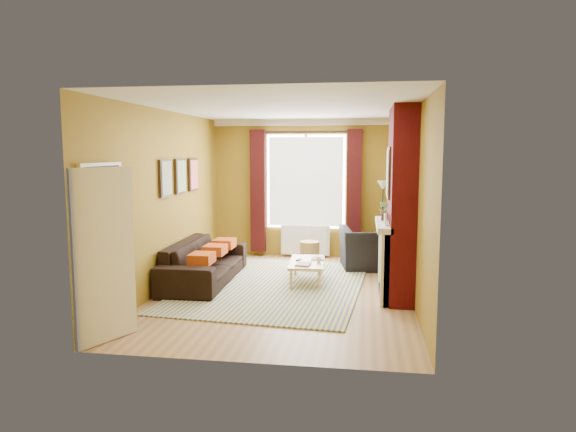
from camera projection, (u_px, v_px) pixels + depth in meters
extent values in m
plane|color=olive|center=(286.00, 291.00, 7.98)|extent=(5.50, 5.50, 0.00)
cube|color=olive|center=(306.00, 189.00, 10.50)|extent=(3.80, 0.02, 2.80)
cube|color=olive|center=(243.00, 228.00, 5.11)|extent=(3.80, 0.02, 2.80)
cube|color=olive|center=(413.00, 204.00, 7.52)|extent=(0.02, 5.50, 2.80)
cube|color=olive|center=(167.00, 200.00, 8.08)|extent=(0.02, 5.50, 2.80)
cube|color=silver|center=(286.00, 108.00, 7.63)|extent=(3.80, 5.50, 0.01)
cube|color=#490A0C|center=(401.00, 203.00, 7.55)|extent=(0.35, 1.40, 2.80)
cube|color=silver|center=(386.00, 260.00, 7.68)|extent=(0.12, 1.30, 1.10)
cube|color=silver|center=(384.00, 225.00, 7.63)|extent=(0.22, 1.40, 0.08)
cube|color=silver|center=(386.00, 270.00, 7.12)|extent=(0.16, 0.14, 1.04)
cube|color=silver|center=(384.00, 254.00, 8.26)|extent=(0.16, 0.14, 1.04)
cube|color=black|center=(388.00, 266.00, 7.69)|extent=(0.06, 0.80, 0.90)
cube|color=black|center=(386.00, 293.00, 7.75)|extent=(0.20, 1.00, 0.06)
cube|color=silver|center=(386.00, 220.00, 7.27)|extent=(0.03, 0.12, 0.16)
cube|color=black|center=(385.00, 218.00, 7.51)|extent=(0.03, 0.10, 0.14)
cylinder|color=black|center=(384.00, 217.00, 7.76)|extent=(0.10, 0.10, 0.12)
cube|color=black|center=(389.00, 173.00, 7.52)|extent=(0.03, 0.60, 0.75)
cube|color=#A37E37|center=(387.00, 173.00, 7.52)|extent=(0.01, 0.52, 0.66)
cube|color=silver|center=(306.00, 122.00, 10.30)|extent=(3.80, 0.08, 0.12)
cube|color=white|center=(306.00, 182.00, 10.45)|extent=(1.60, 0.04, 1.90)
cube|color=silver|center=(306.00, 182.00, 10.41)|extent=(1.50, 0.02, 1.80)
cube|color=silver|center=(306.00, 182.00, 10.43)|extent=(0.06, 0.04, 1.90)
cube|color=#350C0C|center=(258.00, 191.00, 10.54)|extent=(0.30, 0.16, 2.50)
cube|color=#350C0C|center=(354.00, 192.00, 10.25)|extent=(0.30, 0.16, 2.50)
cylinder|color=black|center=(306.00, 132.00, 10.24)|extent=(2.30, 0.05, 0.05)
cube|color=silver|center=(305.00, 240.00, 10.54)|extent=(1.00, 0.10, 0.60)
cube|color=silver|center=(283.00, 240.00, 10.54)|extent=(0.04, 0.03, 0.56)
cube|color=silver|center=(289.00, 240.00, 10.53)|extent=(0.04, 0.03, 0.56)
cube|color=silver|center=(294.00, 240.00, 10.51)|extent=(0.04, 0.03, 0.56)
cube|color=silver|center=(299.00, 241.00, 10.49)|extent=(0.04, 0.03, 0.56)
cube|color=silver|center=(304.00, 241.00, 10.48)|extent=(0.04, 0.03, 0.56)
cube|color=silver|center=(310.00, 241.00, 10.46)|extent=(0.04, 0.03, 0.56)
cube|color=silver|center=(315.00, 241.00, 10.45)|extent=(0.04, 0.03, 0.56)
cube|color=silver|center=(321.00, 241.00, 10.43)|extent=(0.04, 0.03, 0.56)
cube|color=silver|center=(326.00, 241.00, 10.41)|extent=(0.04, 0.03, 0.56)
cube|color=black|center=(165.00, 178.00, 7.94)|extent=(0.04, 0.44, 0.58)
cube|color=orange|center=(167.00, 178.00, 7.93)|extent=(0.01, 0.38, 0.52)
cube|color=black|center=(180.00, 176.00, 8.58)|extent=(0.04, 0.44, 0.58)
cube|color=#2E8B3A|center=(182.00, 176.00, 8.57)|extent=(0.01, 0.38, 0.52)
cube|color=black|center=(193.00, 174.00, 9.21)|extent=(0.04, 0.44, 0.58)
cube|color=#DA3661|center=(194.00, 174.00, 9.21)|extent=(0.01, 0.38, 0.52)
cube|color=silver|center=(104.00, 249.00, 6.12)|extent=(0.05, 0.94, 2.06)
cube|color=black|center=(106.00, 249.00, 6.12)|extent=(0.02, 0.80, 1.98)
cube|color=silver|center=(104.00, 256.00, 5.74)|extent=(0.37, 0.74, 1.98)
imported|color=#417534|center=(384.00, 210.00, 8.04)|extent=(0.14, 0.10, 0.27)
cube|color=#AA3B0E|center=(202.00, 258.00, 7.88)|extent=(0.34, 0.40, 0.16)
cube|color=#AA3B0E|center=(215.00, 250.00, 8.56)|extent=(0.34, 0.40, 0.16)
cube|color=#AA3B0E|center=(225.00, 243.00, 9.15)|extent=(0.34, 0.40, 0.16)
cube|color=#365795|center=(274.00, 285.00, 8.28)|extent=(3.04, 4.00, 0.02)
imported|color=black|center=(205.00, 262.00, 8.51)|extent=(0.95, 2.36, 0.69)
imported|color=black|center=(373.00, 248.00, 9.49)|extent=(1.32, 1.20, 0.76)
cube|color=#D9B77D|center=(307.00, 263.00, 8.45)|extent=(0.62, 1.13, 0.05)
cylinder|color=#D9B77D|center=(291.00, 280.00, 8.00)|extent=(0.05, 0.05, 0.32)
cylinder|color=#D9B77D|center=(319.00, 281.00, 7.97)|extent=(0.05, 0.05, 0.32)
cylinder|color=#D9B77D|center=(295.00, 267.00, 8.98)|extent=(0.05, 0.05, 0.32)
cylinder|color=#D9B77D|center=(320.00, 267.00, 8.94)|extent=(0.05, 0.05, 0.32)
cylinder|color=olive|center=(310.00, 254.00, 9.74)|extent=(0.38, 0.38, 0.47)
cylinder|color=black|center=(381.00, 261.00, 10.11)|extent=(0.28, 0.28, 0.03)
cylinder|color=black|center=(382.00, 223.00, 10.01)|extent=(0.03, 0.03, 1.47)
cone|color=beige|center=(383.00, 185.00, 9.92)|extent=(0.28, 0.28, 0.18)
imported|color=#999999|center=(297.00, 264.00, 8.19)|extent=(0.25, 0.32, 0.03)
imported|color=#999999|center=(311.00, 258.00, 8.67)|extent=(0.24, 0.32, 0.02)
imported|color=#999999|center=(319.00, 260.00, 8.33)|extent=(0.10, 0.10, 0.09)
cube|color=#232325|center=(299.00, 260.00, 8.53)|extent=(0.08, 0.15, 0.02)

